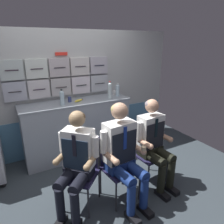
% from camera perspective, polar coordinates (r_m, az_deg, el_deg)
% --- Properties ---
extents(ground, '(4.80, 4.80, 0.04)m').
position_cam_1_polar(ground, '(3.07, -2.57, -20.94)').
color(ground, '#333B41').
extents(galley_bulkhead, '(4.20, 0.14, 2.15)m').
position_cam_1_polar(galley_bulkhead, '(3.75, -12.27, 4.87)').
color(galley_bulkhead, '#AFB2B1').
rests_on(galley_bulkhead, ground).
extents(galley_counter, '(1.85, 0.53, 1.00)m').
position_cam_1_polar(galley_counter, '(3.68, -9.55, -4.50)').
color(galley_counter, '#949DA7').
rests_on(galley_counter, ground).
extents(folding_chair_left, '(0.57, 0.57, 0.83)m').
position_cam_1_polar(folding_chair_left, '(2.64, -8.16, -14.29)').
color(folding_chair_left, '#2D2D33').
rests_on(folding_chair_left, ground).
extents(crew_member_left, '(0.64, 0.64, 1.23)m').
position_cam_1_polar(crew_member_left, '(2.43, -9.93, -12.98)').
color(crew_member_left, black).
rests_on(crew_member_left, ground).
extents(folding_chair_right, '(0.44, 0.44, 0.83)m').
position_cam_1_polar(folding_chair_right, '(2.71, 0.96, -13.05)').
color(folding_chair_right, '#2D2D33').
rests_on(folding_chair_right, ground).
extents(crew_member_right, '(0.52, 0.66, 1.29)m').
position_cam_1_polar(crew_member_right, '(2.50, 3.08, -10.67)').
color(crew_member_right, black).
rests_on(crew_member_right, ground).
extents(folding_chair_by_counter, '(0.43, 0.44, 0.83)m').
position_cam_1_polar(folding_chair_by_counter, '(3.05, 9.27, -9.40)').
color(folding_chair_by_counter, '#2D2D33').
rests_on(folding_chair_by_counter, ground).
extents(crew_member_by_counter, '(0.49, 0.62, 1.23)m').
position_cam_1_polar(crew_member_by_counter, '(2.88, 11.60, -7.72)').
color(crew_member_by_counter, black).
rests_on(crew_member_by_counter, ground).
extents(water_bottle_blue_cap, '(0.07, 0.07, 0.25)m').
position_cam_1_polar(water_bottle_blue_cap, '(3.32, -13.69, 3.88)').
color(water_bottle_blue_cap, silver).
rests_on(water_bottle_blue_cap, galley_counter).
extents(water_bottle_clear, '(0.07, 0.07, 0.24)m').
position_cam_1_polar(water_bottle_clear, '(3.80, 1.56, 6.14)').
color(water_bottle_clear, silver).
rests_on(water_bottle_clear, galley_counter).
extents(water_bottle_short, '(0.07, 0.07, 0.31)m').
position_cam_1_polar(water_bottle_short, '(3.60, -0.60, 6.01)').
color(water_bottle_short, silver).
rests_on(water_bottle_short, galley_counter).
extents(espresso_cup_small, '(0.06, 0.06, 0.09)m').
position_cam_1_polar(espresso_cup_small, '(3.49, -11.66, 3.49)').
color(espresso_cup_small, navy).
rests_on(espresso_cup_small, galley_counter).
extents(coffee_cup_spare, '(0.07, 0.07, 0.07)m').
position_cam_1_polar(coffee_cup_spare, '(3.91, 0.81, 5.43)').
color(coffee_cup_spare, white).
rests_on(coffee_cup_spare, galley_counter).
extents(snack_banana, '(0.17, 0.10, 0.04)m').
position_cam_1_polar(snack_banana, '(3.48, -9.28, 3.17)').
color(snack_banana, yellow).
rests_on(snack_banana, galley_counter).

